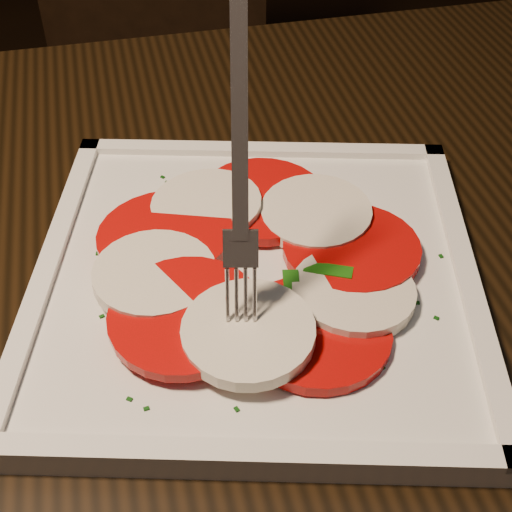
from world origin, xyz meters
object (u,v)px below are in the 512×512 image
object	(u,v)px
table	(164,364)
chair	(151,43)
fork	(240,158)
plate	(256,279)

from	to	relation	value
table	chair	bearing A→B (deg)	92.60
table	fork	world-z (taller)	fork
plate	fork	world-z (taller)	fork
plate	fork	size ratio (longest dim) A/B	1.74
plate	chair	bearing A→B (deg)	97.67
chair	fork	distance (m)	0.93
chair	plate	xyz separation A→B (m)	(0.11, -0.84, 0.22)
table	chair	size ratio (longest dim) A/B	1.40
table	plate	xyz separation A→B (m)	(0.08, -0.01, 0.11)
fork	chair	bearing A→B (deg)	101.88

